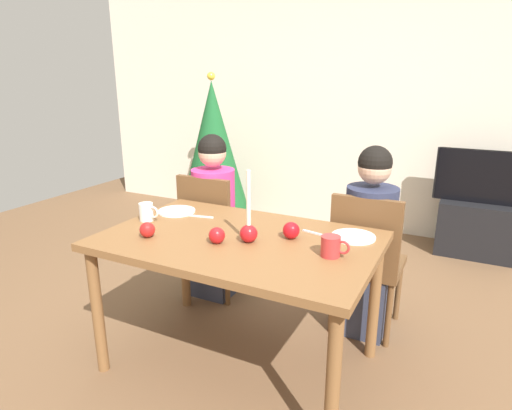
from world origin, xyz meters
TOP-DOWN VIEW (x-y plane):
  - ground_plane at (0.00, 0.00)m, footprint 7.68×7.68m
  - back_wall at (0.00, 2.60)m, footprint 6.40×0.10m
  - dining_table at (0.00, 0.00)m, footprint 1.40×0.90m
  - chair_left at (-0.55, 0.61)m, footprint 0.40×0.40m
  - chair_right at (0.53, 0.61)m, footprint 0.40×0.40m
  - person_left_child at (-0.55, 0.64)m, footprint 0.30×0.30m
  - person_right_child at (0.53, 0.64)m, footprint 0.30×0.30m
  - tv_stand at (1.14, 2.30)m, footprint 0.64×0.40m
  - tv at (1.14, 2.30)m, footprint 0.79×0.05m
  - christmas_tree at (-1.37, 1.95)m, footprint 0.74×0.74m
  - candle_centerpiece at (0.08, -0.03)m, footprint 0.09×0.09m
  - plate_left at (-0.54, 0.20)m, footprint 0.23×0.23m
  - plate_right at (0.53, 0.26)m, footprint 0.22×0.22m
  - mug_left at (-0.60, 0.00)m, footprint 0.13×0.08m
  - mug_right at (0.50, -0.02)m, footprint 0.14×0.09m
  - fork_left at (-0.37, 0.19)m, footprint 0.18×0.05m
  - fork_right at (0.35, 0.22)m, footprint 0.18×0.05m
  - apple_near_candle at (0.25, 0.11)m, footprint 0.09×0.09m
  - apple_by_left_plate at (-0.06, -0.12)m, footprint 0.08×0.08m
  - apple_by_right_mug at (-0.42, -0.21)m, footprint 0.08×0.08m

SIDE VIEW (x-z plane):
  - ground_plane at x=0.00m, z-range 0.00..0.00m
  - tv_stand at x=1.14m, z-range 0.00..0.48m
  - chair_left at x=-0.55m, z-range 0.06..0.96m
  - chair_right at x=0.53m, z-range 0.06..0.96m
  - person_left_child at x=-0.55m, z-range -0.02..1.16m
  - person_right_child at x=0.53m, z-range -0.02..1.16m
  - dining_table at x=0.00m, z-range 0.29..1.04m
  - tv at x=1.14m, z-range 0.48..0.94m
  - fork_left at x=-0.37m, z-range 0.75..0.76m
  - fork_right at x=0.35m, z-range 0.75..0.76m
  - plate_left at x=-0.54m, z-range 0.75..0.76m
  - plate_right at x=0.53m, z-range 0.75..0.76m
  - apple_by_right_mug at x=-0.42m, z-range 0.75..0.83m
  - apple_by_left_plate at x=-0.06m, z-range 0.75..0.83m
  - apple_near_candle at x=0.25m, z-range 0.75..0.84m
  - mug_right at x=0.50m, z-range 0.75..0.85m
  - mug_left at x=-0.60m, z-range 0.75..0.85m
  - christmas_tree at x=-1.37m, z-range 0.03..1.61m
  - candle_centerpiece at x=0.08m, z-range 0.64..1.01m
  - back_wall at x=0.00m, z-range 0.00..2.60m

